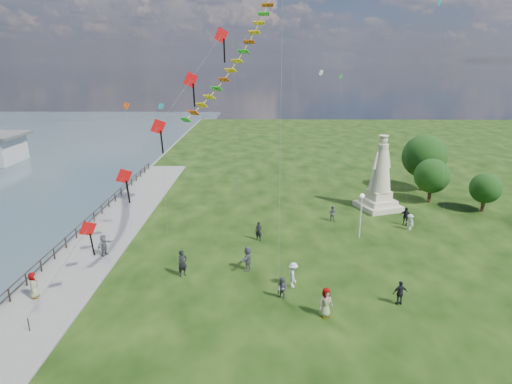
{
  "coord_description": "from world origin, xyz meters",
  "views": [
    {
      "loc": [
        -0.56,
        -21.3,
        14.51
      ],
      "look_at": [
        -1.0,
        8.0,
        5.5
      ],
      "focal_mm": 30.0,
      "sensor_mm": 36.0,
      "label": 1
    }
  ],
  "objects_px": {
    "person_9": "(405,216)",
    "person_11": "(248,258)",
    "statue": "(380,182)",
    "person_1": "(282,288)",
    "person_8": "(410,222)",
    "person_4": "(326,302)",
    "lamppost": "(361,206)",
    "person_3": "(400,293)",
    "person_2": "(293,275)",
    "person_5": "(104,246)",
    "person_0": "(182,263)",
    "person_10": "(34,287)",
    "person_7": "(332,213)",
    "person_6": "(259,231)"
  },
  "relations": [
    {
      "from": "lamppost",
      "to": "person_9",
      "type": "bearing_deg",
      "value": 32.58
    },
    {
      "from": "lamppost",
      "to": "person_1",
      "type": "relative_size",
      "value": 2.65
    },
    {
      "from": "person_0",
      "to": "person_3",
      "type": "height_order",
      "value": "person_0"
    },
    {
      "from": "person_0",
      "to": "person_11",
      "type": "distance_m",
      "value": 4.63
    },
    {
      "from": "person_2",
      "to": "person_5",
      "type": "height_order",
      "value": "person_2"
    },
    {
      "from": "statue",
      "to": "person_11",
      "type": "height_order",
      "value": "statue"
    },
    {
      "from": "person_7",
      "to": "person_9",
      "type": "bearing_deg",
      "value": -167.18
    },
    {
      "from": "lamppost",
      "to": "person_3",
      "type": "distance_m",
      "value": 10.62
    },
    {
      "from": "person_11",
      "to": "person_4",
      "type": "bearing_deg",
      "value": 58.58
    },
    {
      "from": "person_2",
      "to": "person_9",
      "type": "distance_m",
      "value": 15.92
    },
    {
      "from": "person_3",
      "to": "person_9",
      "type": "xyz_separation_m",
      "value": [
        4.63,
        13.52,
        0.06
      ]
    },
    {
      "from": "person_7",
      "to": "person_9",
      "type": "relative_size",
      "value": 0.87
    },
    {
      "from": "lamppost",
      "to": "person_6",
      "type": "bearing_deg",
      "value": -176.14
    },
    {
      "from": "person_0",
      "to": "person_5",
      "type": "relative_size",
      "value": 1.17
    },
    {
      "from": "statue",
      "to": "person_1",
      "type": "height_order",
      "value": "statue"
    },
    {
      "from": "lamppost",
      "to": "person_2",
      "type": "distance_m",
      "value": 10.57
    },
    {
      "from": "person_9",
      "to": "person_11",
      "type": "relative_size",
      "value": 0.96
    },
    {
      "from": "person_7",
      "to": "person_0",
      "type": "bearing_deg",
      "value": 64.01
    },
    {
      "from": "statue",
      "to": "person_2",
      "type": "height_order",
      "value": "statue"
    },
    {
      "from": "statue",
      "to": "person_4",
      "type": "distance_m",
      "value": 21.15
    },
    {
      "from": "lamppost",
      "to": "person_8",
      "type": "height_order",
      "value": "lamppost"
    },
    {
      "from": "person_3",
      "to": "person_10",
      "type": "xyz_separation_m",
      "value": [
        -22.98,
        0.32,
        0.07
      ]
    },
    {
      "from": "person_1",
      "to": "person_3",
      "type": "relative_size",
      "value": 0.94
    },
    {
      "from": "statue",
      "to": "person_10",
      "type": "xyz_separation_m",
      "value": [
        -26.3,
        -17.77,
        -1.99
      ]
    },
    {
      "from": "person_4",
      "to": "person_9",
      "type": "distance_m",
      "value": 17.6
    },
    {
      "from": "person_7",
      "to": "person_11",
      "type": "distance_m",
      "value": 12.68
    },
    {
      "from": "person_8",
      "to": "person_6",
      "type": "bearing_deg",
      "value": -97.6
    },
    {
      "from": "person_8",
      "to": "person_3",
      "type": "bearing_deg",
      "value": -38.77
    },
    {
      "from": "person_11",
      "to": "person_2",
      "type": "bearing_deg",
      "value": 71.9
    },
    {
      "from": "person_0",
      "to": "person_4",
      "type": "height_order",
      "value": "person_0"
    },
    {
      "from": "statue",
      "to": "person_6",
      "type": "height_order",
      "value": "statue"
    },
    {
      "from": "lamppost",
      "to": "person_4",
      "type": "bearing_deg",
      "value": -111.12
    },
    {
      "from": "lamppost",
      "to": "person_7",
      "type": "xyz_separation_m",
      "value": [
        -1.69,
        4.15,
        -2.12
      ]
    },
    {
      "from": "person_9",
      "to": "person_11",
      "type": "height_order",
      "value": "person_11"
    },
    {
      "from": "statue",
      "to": "person_2",
      "type": "xyz_separation_m",
      "value": [
        -9.78,
        -15.99,
        -1.98
      ]
    },
    {
      "from": "person_2",
      "to": "person_3",
      "type": "relative_size",
      "value": 1.09
    },
    {
      "from": "person_0",
      "to": "person_4",
      "type": "relative_size",
      "value": 1.05
    },
    {
      "from": "statue",
      "to": "person_9",
      "type": "distance_m",
      "value": 5.15
    },
    {
      "from": "person_2",
      "to": "person_4",
      "type": "xyz_separation_m",
      "value": [
        1.68,
        -3.45,
        0.05
      ]
    },
    {
      "from": "statue",
      "to": "person_2",
      "type": "relative_size",
      "value": 4.34
    },
    {
      "from": "lamppost",
      "to": "person_2",
      "type": "bearing_deg",
      "value": -126.81
    },
    {
      "from": "lamppost",
      "to": "person_11",
      "type": "xyz_separation_m",
      "value": [
        -9.34,
        -5.95,
        -1.97
      ]
    },
    {
      "from": "person_10",
      "to": "person_8",
      "type": "bearing_deg",
      "value": -78.44
    },
    {
      "from": "person_1",
      "to": "person_8",
      "type": "height_order",
      "value": "person_1"
    },
    {
      "from": "person_2",
      "to": "person_9",
      "type": "xyz_separation_m",
      "value": [
        11.09,
        11.42,
        -0.01
      ]
    },
    {
      "from": "person_0",
      "to": "person_8",
      "type": "xyz_separation_m",
      "value": [
        18.76,
        8.82,
        -0.23
      ]
    },
    {
      "from": "person_1",
      "to": "person_2",
      "type": "distance_m",
      "value": 1.77
    },
    {
      "from": "person_6",
      "to": "person_9",
      "type": "bearing_deg",
      "value": 36.93
    },
    {
      "from": "person_5",
      "to": "person_6",
      "type": "height_order",
      "value": "person_5"
    },
    {
      "from": "person_3",
      "to": "person_5",
      "type": "xyz_separation_m",
      "value": [
        -20.74,
        6.56,
        0.03
      ]
    }
  ]
}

